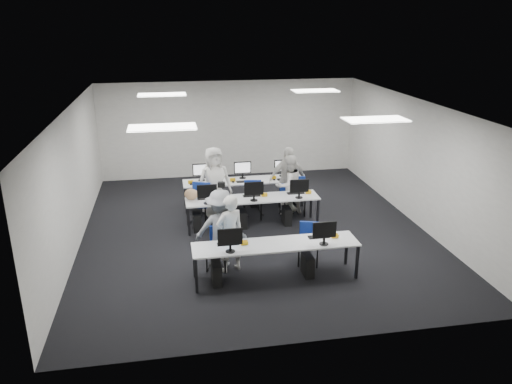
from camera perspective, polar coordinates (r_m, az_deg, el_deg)
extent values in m
plane|color=black|center=(12.04, -0.22, -4.27)|extent=(9.00, 9.00, 0.00)
plane|color=white|center=(11.18, -0.24, 9.96)|extent=(9.00, 9.00, 0.00)
cube|color=beige|center=(15.83, -3.07, 7.21)|extent=(8.00, 0.02, 3.00)
cube|color=beige|center=(7.43, 5.84, -7.35)|extent=(8.00, 0.02, 3.00)
cube|color=beige|center=(11.55, -20.17, 1.41)|extent=(0.02, 9.00, 3.00)
cube|color=beige|center=(12.80, 17.72, 3.37)|extent=(0.02, 9.00, 3.00)
cube|color=white|center=(9.05, -10.66, 7.29)|extent=(1.20, 0.60, 0.02)
cube|color=white|center=(9.86, 13.48, 8.07)|extent=(1.20, 0.60, 0.02)
cube|color=white|center=(12.99, -10.70, 10.89)|extent=(1.20, 0.60, 0.02)
cube|color=white|center=(13.57, 6.77, 11.43)|extent=(1.20, 0.60, 0.02)
cube|color=silver|center=(9.60, 2.27, -6.01)|extent=(3.20, 0.70, 0.03)
cube|color=black|center=(9.32, -6.84, -9.51)|extent=(0.05, 0.05, 0.70)
cube|color=black|center=(9.85, -7.07, -7.84)|extent=(0.05, 0.05, 0.70)
cube|color=black|center=(9.93, 11.47, -7.85)|extent=(0.05, 0.05, 0.70)
cube|color=black|center=(10.43, 10.29, -6.39)|extent=(0.05, 0.05, 0.70)
cube|color=silver|center=(11.96, -0.39, -0.75)|extent=(3.20, 0.70, 0.03)
cube|color=black|center=(11.66, -7.67, -3.39)|extent=(0.05, 0.05, 0.70)
cube|color=black|center=(12.22, -7.82, -2.32)|extent=(0.05, 0.05, 0.70)
cube|color=black|center=(12.16, 7.08, -2.40)|extent=(0.05, 0.05, 0.70)
cube|color=black|center=(12.69, 6.29, -1.41)|extent=(0.05, 0.05, 0.70)
cube|color=silver|center=(13.26, -1.42, 1.29)|extent=(3.20, 0.70, 0.03)
cube|color=black|center=(12.97, -7.99, -1.03)|extent=(0.05, 0.05, 0.70)
cube|color=black|center=(13.53, -8.11, -0.16)|extent=(0.05, 0.05, 0.70)
cube|color=black|center=(13.41, 5.34, -0.22)|extent=(0.05, 0.05, 0.70)
cube|color=black|center=(13.96, 4.70, 0.59)|extent=(0.05, 0.05, 0.70)
cube|color=#0C53A5|center=(9.17, -2.99, -5.13)|extent=(0.46, 0.04, 0.32)
cube|color=black|center=(9.58, -3.20, -5.92)|extent=(0.42, 0.14, 0.02)
ellipsoid|color=black|center=(9.61, -1.42, -5.75)|extent=(0.07, 0.10, 0.04)
cube|color=black|center=(9.67, -4.53, -9.22)|extent=(0.18, 0.40, 0.42)
cube|color=white|center=(9.53, 7.84, -4.30)|extent=(0.46, 0.04, 0.32)
cube|color=black|center=(9.93, 7.20, -5.10)|extent=(0.42, 0.14, 0.02)
ellipsoid|color=black|center=(10.01, 8.85, -4.91)|extent=(0.07, 0.10, 0.04)
cube|color=black|center=(9.97, 5.92, -8.32)|extent=(0.18, 0.40, 0.42)
cube|color=white|center=(11.55, -5.62, 0.08)|extent=(0.46, 0.04, 0.32)
cube|color=black|center=(11.95, -5.71, -0.73)|extent=(0.42, 0.14, 0.02)
ellipsoid|color=black|center=(11.97, -4.28, -0.60)|extent=(0.07, 0.10, 0.04)
cube|color=black|center=(12.00, -6.76, -3.41)|extent=(0.18, 0.40, 0.42)
cube|color=white|center=(11.68, -0.24, 0.40)|extent=(0.46, 0.04, 0.32)
cube|color=black|center=(12.08, -0.50, -0.41)|extent=(0.42, 0.14, 0.02)
ellipsoid|color=black|center=(12.12, 0.89, -0.29)|extent=(0.07, 0.10, 0.04)
cube|color=black|center=(12.10, -1.55, -3.07)|extent=(0.18, 0.40, 0.42)
cube|color=white|center=(11.91, 4.98, 0.70)|extent=(0.46, 0.04, 0.32)
cube|color=black|center=(12.30, 4.55, -0.10)|extent=(0.42, 0.14, 0.02)
ellipsoid|color=black|center=(12.37, 5.90, 0.01)|extent=(0.07, 0.10, 0.04)
cube|color=black|center=(12.30, 3.52, -2.72)|extent=(0.18, 0.40, 0.42)
cube|color=white|center=(13.23, -6.27, 2.56)|extent=(0.46, 0.04, 0.32)
cube|color=black|center=(13.01, -6.12, 0.94)|extent=(0.42, 0.14, 0.02)
ellipsoid|color=black|center=(12.99, -7.44, 0.90)|extent=(0.07, 0.10, 0.04)
cube|color=black|center=(13.33, -5.02, -0.97)|extent=(0.18, 0.40, 0.42)
cube|color=white|center=(13.34, -1.55, 2.82)|extent=(0.46, 0.04, 0.32)
cube|color=black|center=(13.12, -1.33, 1.22)|extent=(0.42, 0.14, 0.02)
ellipsoid|color=black|center=(13.08, -2.63, 1.18)|extent=(0.07, 0.10, 0.04)
cube|color=black|center=(13.46, -0.35, -0.69)|extent=(0.18, 0.40, 0.42)
cube|color=white|center=(13.54, 3.06, 3.05)|extent=(0.46, 0.04, 0.32)
cube|color=black|center=(13.33, 3.35, 1.47)|extent=(0.42, 0.14, 0.02)
ellipsoid|color=black|center=(13.26, 2.09, 1.44)|extent=(0.07, 0.10, 0.04)
cube|color=black|center=(13.68, 4.19, -0.41)|extent=(0.18, 0.40, 0.42)
cube|color=navy|center=(10.12, -4.40, -6.48)|extent=(0.51, 0.50, 0.06)
cube|color=navy|center=(10.18, -4.23, -4.81)|extent=(0.39, 0.16, 0.33)
cube|color=navy|center=(10.34, 6.03, -5.91)|extent=(0.51, 0.50, 0.06)
cube|color=navy|center=(10.41, 6.10, -4.25)|extent=(0.39, 0.16, 0.34)
cube|color=navy|center=(12.33, -6.49, -1.32)|extent=(0.61, 0.60, 0.07)
cube|color=navy|center=(12.43, -6.24, 0.25)|extent=(0.45, 0.22, 0.39)
cube|color=navy|center=(12.59, -0.36, -0.87)|extent=(0.51, 0.50, 0.06)
cube|color=navy|center=(12.70, -0.37, 0.57)|extent=(0.43, 0.12, 0.37)
cube|color=navy|center=(12.87, 4.66, -0.43)|extent=(0.54, 0.53, 0.06)
cube|color=navy|center=(12.98, 4.66, 1.01)|extent=(0.44, 0.15, 0.38)
cube|color=navy|center=(12.77, -5.40, -0.75)|extent=(0.52, 0.51, 0.06)
cube|color=navy|center=(12.50, -5.58, 0.05)|extent=(0.42, 0.15, 0.36)
cube|color=navy|center=(12.84, -0.31, -0.52)|extent=(0.48, 0.46, 0.06)
cube|color=navy|center=(12.57, -0.07, 0.30)|extent=(0.42, 0.09, 0.36)
cube|color=navy|center=(13.02, 3.49, -0.46)|extent=(0.47, 0.46, 0.05)
cube|color=navy|center=(12.77, 3.54, 0.26)|extent=(0.38, 0.12, 0.33)
ellipsoid|color=tan|center=(11.90, -7.41, -0.26)|extent=(0.37, 0.28, 0.27)
imported|color=silver|center=(9.85, -3.01, -4.78)|extent=(0.69, 0.57, 1.61)
imported|color=silver|center=(12.72, 3.73, 0.80)|extent=(0.94, 0.86, 1.57)
imported|color=silver|center=(12.65, -4.78, 1.17)|extent=(0.97, 0.73, 1.79)
imported|color=silver|center=(12.96, 3.61, 1.48)|extent=(1.06, 0.57, 1.71)
imported|color=slate|center=(10.05, -4.01, -4.21)|extent=(1.18, 0.86, 1.64)
cube|color=black|center=(9.90, -3.97, 0.84)|extent=(0.18, 0.21, 0.10)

